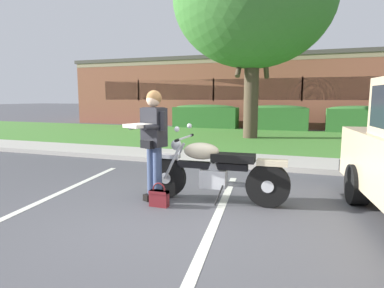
# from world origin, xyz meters

# --- Properties ---
(ground_plane) EXTENTS (140.00, 140.00, 0.00)m
(ground_plane) POSITION_xyz_m (0.00, 0.00, 0.00)
(ground_plane) COLOR #4C4C51
(curb_strip) EXTENTS (60.00, 0.20, 0.12)m
(curb_strip) POSITION_xyz_m (0.00, 3.40, 0.06)
(curb_strip) COLOR #B7B2A8
(curb_strip) RESTS_ON ground
(concrete_walk) EXTENTS (60.00, 1.50, 0.08)m
(concrete_walk) POSITION_xyz_m (0.00, 4.25, 0.04)
(concrete_walk) COLOR #B7B2A8
(concrete_walk) RESTS_ON ground
(grass_lawn) EXTENTS (60.00, 7.37, 0.06)m
(grass_lawn) POSITION_xyz_m (0.00, 8.68, 0.03)
(grass_lawn) COLOR #478433
(grass_lawn) RESTS_ON ground
(stall_stripe_0) EXTENTS (0.66, 4.38, 0.01)m
(stall_stripe_0) POSITION_xyz_m (-2.18, 0.20, 0.00)
(stall_stripe_0) COLOR silver
(stall_stripe_0) RESTS_ON ground
(stall_stripe_1) EXTENTS (0.66, 4.38, 0.01)m
(stall_stripe_1) POSITION_xyz_m (0.60, 0.20, 0.00)
(stall_stripe_1) COLOR silver
(stall_stripe_1) RESTS_ON ground
(motorcycle) EXTENTS (2.24, 0.82, 1.18)m
(motorcycle) POSITION_xyz_m (0.47, 0.83, 0.48)
(motorcycle) COLOR black
(motorcycle) RESTS_ON ground
(rider_person) EXTENTS (0.57, 0.66, 1.70)m
(rider_person) POSITION_xyz_m (-0.52, 0.53, 1.01)
(rider_person) COLOR black
(rider_person) RESTS_ON ground
(handbag) EXTENTS (0.28, 0.13, 0.36)m
(handbag) POSITION_xyz_m (-0.32, 0.31, 0.14)
(handbag) COLOR maroon
(handbag) RESTS_ON ground
(hedge_left) EXTENTS (3.37, 0.90, 1.24)m
(hedge_left) POSITION_xyz_m (-3.48, 12.57, 0.65)
(hedge_left) COLOR #336B2D
(hedge_left) RESTS_ON ground
(hedge_center_left) EXTENTS (2.92, 0.90, 1.24)m
(hedge_center_left) POSITION_xyz_m (0.15, 12.57, 0.65)
(hedge_center_left) COLOR #336B2D
(hedge_center_left) RESTS_ON ground
(hedge_center_right) EXTENTS (2.86, 0.90, 1.24)m
(hedge_center_right) POSITION_xyz_m (3.79, 12.57, 0.65)
(hedge_center_right) COLOR #336B2D
(hedge_center_right) RESTS_ON ground
(brick_building) EXTENTS (27.21, 10.79, 3.88)m
(brick_building) POSITION_xyz_m (1.23, 18.91, 1.94)
(brick_building) COLOR #93513D
(brick_building) RESTS_ON ground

